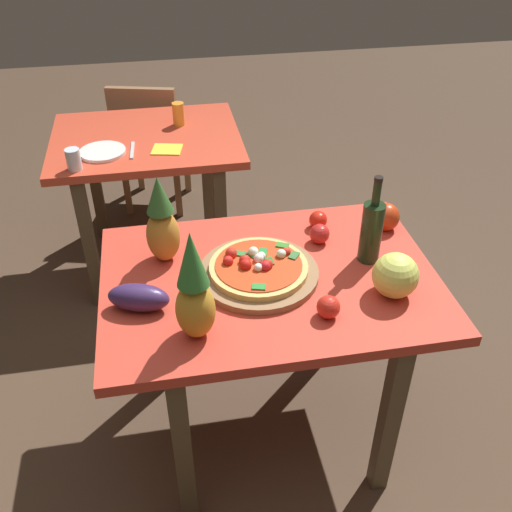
# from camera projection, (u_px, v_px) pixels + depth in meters

# --- Properties ---
(ground_plane) EXTENTS (10.00, 10.00, 0.00)m
(ground_plane) POSITION_uv_depth(u_px,v_px,m) (267.00, 421.00, 2.44)
(ground_plane) COLOR #4C3828
(display_table) EXTENTS (1.15, 0.81, 0.78)m
(display_table) POSITION_uv_depth(u_px,v_px,m) (269.00, 300.00, 2.05)
(display_table) COLOR brown
(display_table) RESTS_ON ground_plane
(background_table) EXTENTS (0.95, 0.76, 0.78)m
(background_table) POSITION_uv_depth(u_px,v_px,m) (148.00, 159.00, 2.99)
(background_table) COLOR brown
(background_table) RESTS_ON ground_plane
(dining_chair) EXTENTS (0.49, 0.49, 0.85)m
(dining_chair) POSITION_uv_depth(u_px,v_px,m) (150.00, 140.00, 3.57)
(dining_chair) COLOR olive
(dining_chair) RESTS_ON ground_plane
(pizza_board) EXTENTS (0.41, 0.41, 0.02)m
(pizza_board) POSITION_uv_depth(u_px,v_px,m) (259.00, 273.00, 1.98)
(pizza_board) COLOR olive
(pizza_board) RESTS_ON display_table
(pizza) EXTENTS (0.34, 0.34, 0.06)m
(pizza) POSITION_uv_depth(u_px,v_px,m) (258.00, 266.00, 1.97)
(pizza) COLOR #DCB562
(pizza) RESTS_ON pizza_board
(wine_bottle) EXTENTS (0.08, 0.08, 0.33)m
(wine_bottle) POSITION_uv_depth(u_px,v_px,m) (371.00, 230.00, 2.00)
(wine_bottle) COLOR black
(wine_bottle) RESTS_ON display_table
(pineapple_left) EXTENTS (0.12, 0.12, 0.33)m
(pineapple_left) POSITION_uv_depth(u_px,v_px,m) (162.00, 224.00, 1.98)
(pineapple_left) COLOR #BA7F2C
(pineapple_left) RESTS_ON display_table
(pineapple_right) EXTENTS (0.12, 0.12, 0.37)m
(pineapple_right) POSITION_uv_depth(u_px,v_px,m) (194.00, 292.00, 1.66)
(pineapple_right) COLOR gold
(pineapple_right) RESTS_ON display_table
(melon) EXTENTS (0.15, 0.15, 0.15)m
(melon) POSITION_uv_depth(u_px,v_px,m) (395.00, 275.00, 1.87)
(melon) COLOR #DAE260
(melon) RESTS_ON display_table
(bell_pepper) EXTENTS (0.10, 0.10, 0.11)m
(bell_pepper) POSITION_uv_depth(u_px,v_px,m) (386.00, 217.00, 2.20)
(bell_pepper) COLOR red
(bell_pepper) RESTS_ON display_table
(eggplant) EXTENTS (0.22, 0.15, 0.09)m
(eggplant) POSITION_uv_depth(u_px,v_px,m) (139.00, 298.00, 1.83)
(eggplant) COLOR #3A2654
(eggplant) RESTS_ON display_table
(tomato_beside_pepper) EXTENTS (0.08, 0.08, 0.08)m
(tomato_beside_pepper) POSITION_uv_depth(u_px,v_px,m) (328.00, 307.00, 1.80)
(tomato_beside_pepper) COLOR red
(tomato_beside_pepper) RESTS_ON display_table
(tomato_near_board) EXTENTS (0.07, 0.07, 0.07)m
(tomato_near_board) POSITION_uv_depth(u_px,v_px,m) (320.00, 234.00, 2.13)
(tomato_near_board) COLOR red
(tomato_near_board) RESTS_ON display_table
(tomato_by_bottle) EXTENTS (0.07, 0.07, 0.07)m
(tomato_by_bottle) POSITION_uv_depth(u_px,v_px,m) (318.00, 220.00, 2.21)
(tomato_by_bottle) COLOR red
(tomato_by_bottle) RESTS_ON display_table
(drinking_glass_juice) EXTENTS (0.06, 0.06, 0.12)m
(drinking_glass_juice) POSITION_uv_depth(u_px,v_px,m) (178.00, 114.00, 3.00)
(drinking_glass_juice) COLOR orange
(drinking_glass_juice) RESTS_ON background_table
(drinking_glass_water) EXTENTS (0.07, 0.07, 0.10)m
(drinking_glass_water) POSITION_uv_depth(u_px,v_px,m) (74.00, 159.00, 2.60)
(drinking_glass_water) COLOR silver
(drinking_glass_water) RESTS_ON background_table
(dinner_plate) EXTENTS (0.22, 0.22, 0.02)m
(dinner_plate) POSITION_uv_depth(u_px,v_px,m) (103.00, 152.00, 2.75)
(dinner_plate) COLOR white
(dinner_plate) RESTS_ON background_table
(fork_utensil) EXTENTS (0.02, 0.18, 0.01)m
(fork_utensil) POSITION_uv_depth(u_px,v_px,m) (73.00, 155.00, 2.74)
(fork_utensil) COLOR silver
(fork_utensil) RESTS_ON background_table
(knife_utensil) EXTENTS (0.02, 0.18, 0.01)m
(knife_utensil) POSITION_uv_depth(u_px,v_px,m) (132.00, 150.00, 2.78)
(knife_utensil) COLOR silver
(knife_utensil) RESTS_ON background_table
(napkin_folded) EXTENTS (0.16, 0.15, 0.01)m
(napkin_folded) POSITION_uv_depth(u_px,v_px,m) (167.00, 149.00, 2.79)
(napkin_folded) COLOR yellow
(napkin_folded) RESTS_ON background_table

